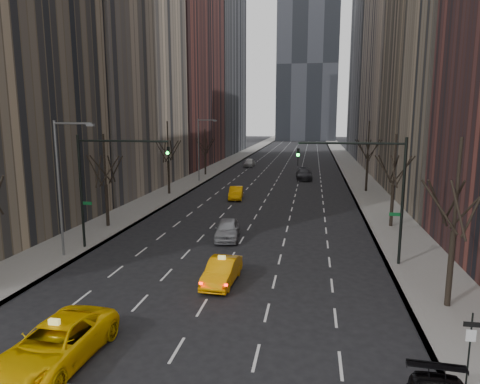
% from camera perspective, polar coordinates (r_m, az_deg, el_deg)
% --- Properties ---
extents(ground, '(400.00, 400.00, 0.00)m').
position_cam_1_polar(ground, '(18.69, -8.42, -20.14)').
color(ground, black).
rests_on(ground, ground).
extents(sidewalk_left, '(4.50, 320.00, 0.15)m').
position_cam_1_polar(sidewalk_left, '(87.59, -1.88, 3.85)').
color(sidewalk_left, slate).
rests_on(sidewalk_left, ground).
extents(sidewalk_right, '(4.50, 320.00, 0.15)m').
position_cam_1_polar(sidewalk_right, '(86.12, 14.33, 3.44)').
color(sidewalk_right, slate).
rests_on(sidewalk_right, ground).
extents(bld_left_far, '(14.00, 28.00, 44.00)m').
position_cam_1_polar(bld_left_far, '(86.54, -8.86, 18.22)').
color(bld_left_far, brown).
rests_on(bld_left_far, ground).
extents(bld_left_deep, '(14.00, 30.00, 60.00)m').
position_cam_1_polar(bld_left_deep, '(116.34, -4.00, 20.13)').
color(bld_left_deep, slate).
rests_on(bld_left_deep, ground).
extents(bld_right_far, '(14.00, 28.00, 50.00)m').
position_cam_1_polar(bld_right_far, '(82.49, 22.31, 20.16)').
color(bld_right_far, '#BEAA91').
rests_on(bld_right_far, ground).
extents(bld_right_deep, '(14.00, 30.00, 58.00)m').
position_cam_1_polar(bld_right_deep, '(113.25, 18.91, 19.41)').
color(bld_right_deep, slate).
rests_on(bld_right_deep, ground).
extents(tree_lw_b, '(3.36, 3.50, 7.82)m').
position_cam_1_polar(tree_lw_b, '(37.93, -17.44, 0.96)').
color(tree_lw_b, black).
rests_on(tree_lw_b, ground).
extents(tree_lw_c, '(3.36, 3.50, 8.74)m').
position_cam_1_polar(tree_lw_c, '(52.52, -9.53, 4.00)').
color(tree_lw_c, black).
rests_on(tree_lw_c, ground).
extents(tree_lw_d, '(3.36, 3.50, 7.36)m').
position_cam_1_polar(tree_lw_d, '(69.74, -4.67, 5.14)').
color(tree_lw_d, black).
rests_on(tree_lw_d, ground).
extents(tree_rw_a, '(3.36, 3.50, 8.28)m').
position_cam_1_polar(tree_rw_a, '(23.03, 26.58, -4.84)').
color(tree_rw_a, black).
rests_on(tree_rw_a, ground).
extents(tree_rw_b, '(3.36, 3.50, 7.82)m').
position_cam_1_polar(tree_rw_b, '(38.35, 19.75, 0.92)').
color(tree_rw_b, black).
rests_on(tree_rw_b, ground).
extents(tree_rw_c, '(3.36, 3.50, 8.74)m').
position_cam_1_polar(tree_rw_c, '(55.99, 16.64, 4.08)').
color(tree_rw_c, black).
rests_on(tree_rw_c, ground).
extents(traffic_mast_left, '(6.69, 0.39, 8.00)m').
position_cam_1_polar(traffic_mast_left, '(31.09, -17.86, 2.34)').
color(traffic_mast_left, black).
rests_on(traffic_mast_left, ground).
extents(traffic_mast_right, '(6.69, 0.39, 8.00)m').
position_cam_1_polar(traffic_mast_right, '(27.87, 17.61, 1.53)').
color(traffic_mast_right, black).
rests_on(traffic_mast_right, ground).
extents(streetlight_near, '(2.83, 0.22, 9.00)m').
position_cam_1_polar(streetlight_near, '(30.22, -22.53, 2.11)').
color(streetlight_near, slate).
rests_on(streetlight_near, ground).
extents(streetlight_far, '(2.83, 0.22, 9.00)m').
position_cam_1_polar(streetlight_far, '(62.54, -5.25, 6.48)').
color(streetlight_far, slate).
rests_on(streetlight_far, ground).
extents(sign_post, '(0.55, 0.06, 2.80)m').
position_cam_1_polar(sign_post, '(17.05, 28.31, -17.56)').
color(sign_post, black).
rests_on(sign_post, ground).
extents(taxi_suv, '(2.90, 5.85, 1.60)m').
position_cam_1_polar(taxi_suv, '(18.68, -23.35, -18.11)').
color(taxi_suv, '#FFC805').
rests_on(taxi_suv, ground).
extents(taxi_sedan, '(1.70, 4.36, 1.41)m').
position_cam_1_polar(taxi_sedan, '(24.70, -2.43, -10.51)').
color(taxi_sedan, '#F89C05').
rests_on(taxi_sedan, ground).
extents(silver_sedan_ahead, '(2.39, 4.72, 1.54)m').
position_cam_1_polar(silver_sedan_ahead, '(33.30, -1.70, -4.98)').
color(silver_sedan_ahead, gray).
rests_on(silver_sedan_ahead, ground).
extents(far_taxi, '(1.97, 4.44, 1.42)m').
position_cam_1_polar(far_taxi, '(49.49, -0.53, -0.11)').
color(far_taxi, '#F7A005').
rests_on(far_taxi, ground).
extents(far_suv_grey, '(2.69, 5.81, 1.64)m').
position_cam_1_polar(far_suv_grey, '(65.93, 8.51, 2.39)').
color(far_suv_grey, '#2C2C31').
rests_on(far_suv_grey, ground).
extents(far_car_white, '(1.86, 4.57, 1.55)m').
position_cam_1_polar(far_car_white, '(82.37, 1.26, 3.96)').
color(far_car_white, '#BBBBBB').
rests_on(far_car_white, ground).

